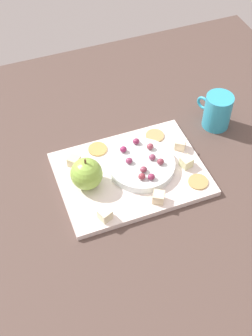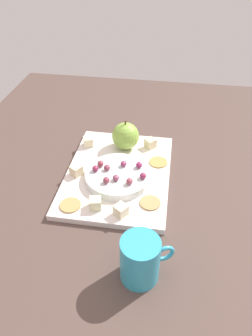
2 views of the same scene
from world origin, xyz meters
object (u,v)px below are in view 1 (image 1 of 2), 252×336
at_px(cracker_1, 155,136).
at_px(grape_4, 144,169).
at_px(cheese_cube_0, 105,215).
at_px(grape_3, 151,177).
at_px(grape_5, 161,162).
at_px(cheese_cube_4, 74,161).
at_px(cup, 217,111).
at_px(grape_1, 124,149).
at_px(cracker_0, 198,182).
at_px(cheese_cube_3, 186,162).
at_px(cracker_2, 98,149).
at_px(apple_whole, 87,174).
at_px(cheese_cube_2, 180,144).
at_px(grape_8, 136,141).
at_px(grape_0, 150,146).
at_px(serving_dish, 141,165).
at_px(grape_7, 127,161).
at_px(grape_6, 152,157).
at_px(grape_2, 142,176).
at_px(cheese_cube_1, 158,197).

xyz_separation_m(cracker_1, grape_4, (0.08, 0.12, 0.03)).
bearing_deg(cheese_cube_0, grape_3, -158.25).
distance_m(grape_4, grape_5, 0.05).
bearing_deg(cheese_cube_4, cup, -177.30).
xyz_separation_m(cheese_cube_0, grape_3, (-0.14, -0.05, 0.01)).
bearing_deg(grape_4, grape_1, -74.77).
bearing_deg(cracker_0, cheese_cube_0, 4.34).
relative_size(cheese_cube_3, cracker_2, 0.54).
bearing_deg(grape_1, cracker_2, -40.94).
relative_size(apple_whole, cracker_0, 1.58).
relative_size(cheese_cube_0, grape_5, 1.50).
distance_m(cheese_cube_2, grape_8, 0.12).
relative_size(cracker_2, grape_5, 2.79).
bearing_deg(cheese_cube_0, cheese_cube_4, -83.72).
xyz_separation_m(cheese_cube_0, cracker_0, (-0.25, -0.02, -0.01)).
relative_size(cheese_cube_2, cup, 0.26).
relative_size(cheese_cube_3, grape_0, 1.50).
distance_m(serving_dish, grape_7, 0.04).
bearing_deg(cheese_cube_3, cheese_cube_0, 17.97).
xyz_separation_m(serving_dish, grape_7, (0.03, -0.01, 0.02)).
bearing_deg(cracker_2, cheese_cube_4, 22.18).
distance_m(cheese_cube_2, cracker_1, 0.08).
distance_m(grape_1, grape_3, 0.11).
bearing_deg(apple_whole, cheese_cube_2, -172.99).
bearing_deg(cracker_2, grape_4, 121.01).
relative_size(cracker_2, grape_7, 2.79).
bearing_deg(cracker_2, grape_0, 152.61).
distance_m(cheese_cube_0, cheese_cube_2, 0.29).
bearing_deg(grape_6, grape_5, 121.48).
xyz_separation_m(grape_0, grape_3, (0.04, 0.09, -0.00)).
bearing_deg(grape_6, grape_0, -104.12).
xyz_separation_m(cheese_cube_2, cracker_2, (0.20, -0.07, -0.01)).
relative_size(cheese_cube_4, grape_2, 1.50).
xyz_separation_m(cheese_cube_1, grape_7, (0.03, -0.12, 0.01)).
relative_size(cheese_cube_0, cheese_cube_4, 1.00).
xyz_separation_m(cheese_cube_0, cheese_cube_2, (-0.25, -0.14, 0.00)).
bearing_deg(grape_4, apple_whole, -11.01).
bearing_deg(grape_6, grape_3, 65.12).
bearing_deg(cheese_cube_3, grape_3, 12.83).
bearing_deg(grape_1, cheese_cube_4, -8.21).
distance_m(grape_5, grape_8, 0.09).
xyz_separation_m(cheese_cube_1, grape_6, (-0.03, -0.11, 0.01)).
distance_m(grape_1, grape_5, 0.10).
bearing_deg(grape_3, grape_4, -73.18).
xyz_separation_m(serving_dish, cheese_cube_3, (-0.11, 0.03, 0.00)).
height_order(apple_whole, grape_5, apple_whole).
relative_size(cracker_1, cup, 0.48).
relative_size(cheese_cube_2, grape_3, 1.50).
xyz_separation_m(grape_4, grape_5, (-0.05, -0.01, 0.00)).
xyz_separation_m(cheese_cube_3, grape_3, (0.11, 0.02, 0.01)).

